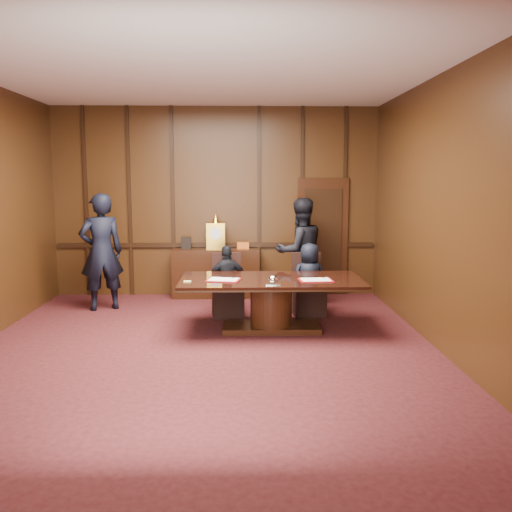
{
  "coord_description": "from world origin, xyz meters",
  "views": [
    {
      "loc": [
        0.48,
        -6.66,
        2.18
      ],
      "look_at": [
        0.69,
        1.25,
        1.05
      ],
      "focal_mm": 38.0,
      "sensor_mm": 36.0,
      "label": 1
    }
  ],
  "objects_px": {
    "signatory_left": "(228,281)",
    "witness_left": "(101,252)",
    "signatory_right": "(309,280)",
    "conference_table": "(271,296)",
    "witness_right": "(300,252)",
    "sideboard": "(216,271)"
  },
  "relations": [
    {
      "from": "signatory_left",
      "to": "conference_table",
      "type": "bearing_deg",
      "value": 117.18
    },
    {
      "from": "signatory_left",
      "to": "signatory_right",
      "type": "height_order",
      "value": "signatory_right"
    },
    {
      "from": "sideboard",
      "to": "conference_table",
      "type": "xyz_separation_m",
      "value": [
        0.9,
        -2.28,
        0.02
      ]
    },
    {
      "from": "sideboard",
      "to": "conference_table",
      "type": "bearing_deg",
      "value": -68.46
    },
    {
      "from": "sideboard",
      "to": "witness_right",
      "type": "distance_m",
      "value": 1.68
    },
    {
      "from": "sideboard",
      "to": "signatory_left",
      "type": "height_order",
      "value": "sideboard"
    },
    {
      "from": "signatory_left",
      "to": "witness_left",
      "type": "distance_m",
      "value": 2.21
    },
    {
      "from": "signatory_right",
      "to": "witness_right",
      "type": "distance_m",
      "value": 0.91
    },
    {
      "from": "sideboard",
      "to": "witness_right",
      "type": "bearing_deg",
      "value": -23.25
    },
    {
      "from": "witness_left",
      "to": "signatory_left",
      "type": "bearing_deg",
      "value": 141.65
    },
    {
      "from": "sideboard",
      "to": "witness_left",
      "type": "distance_m",
      "value": 2.14
    },
    {
      "from": "witness_right",
      "to": "signatory_right",
      "type": "bearing_deg",
      "value": 74.67
    },
    {
      "from": "sideboard",
      "to": "signatory_right",
      "type": "relative_size",
      "value": 1.35
    },
    {
      "from": "witness_left",
      "to": "conference_table",
      "type": "bearing_deg",
      "value": 130.13
    },
    {
      "from": "conference_table",
      "to": "signatory_right",
      "type": "height_order",
      "value": "signatory_right"
    },
    {
      "from": "conference_table",
      "to": "witness_left",
      "type": "distance_m",
      "value": 3.1
    },
    {
      "from": "witness_left",
      "to": "witness_right",
      "type": "bearing_deg",
      "value": 161.15
    },
    {
      "from": "sideboard",
      "to": "witness_left",
      "type": "bearing_deg",
      "value": -153.3
    },
    {
      "from": "witness_right",
      "to": "sideboard",
      "type": "bearing_deg",
      "value": -42.82
    },
    {
      "from": "conference_table",
      "to": "signatory_left",
      "type": "height_order",
      "value": "signatory_left"
    },
    {
      "from": "conference_table",
      "to": "witness_left",
      "type": "xyz_separation_m",
      "value": [
        -2.76,
        1.34,
        0.47
      ]
    },
    {
      "from": "signatory_left",
      "to": "witness_left",
      "type": "xyz_separation_m",
      "value": [
        -2.11,
        0.54,
        0.41
      ]
    }
  ]
}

